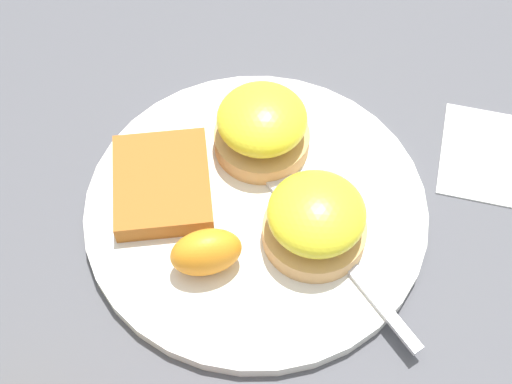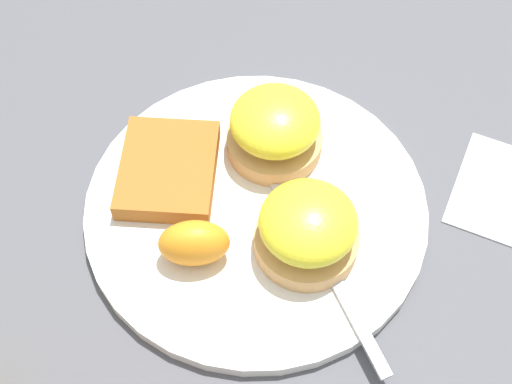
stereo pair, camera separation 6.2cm
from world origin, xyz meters
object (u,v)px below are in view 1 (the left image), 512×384
object	(u,v)px
sandwich_benedict_left	(316,220)
fork	(328,240)
sandwich_benedict_right	(265,126)
orange_wedge	(206,252)
hashbrown_patty	(162,183)

from	to	relation	value
sandwich_benedict_left	fork	xyz separation A→B (m)	(-0.00, -0.01, -0.03)
sandwich_benedict_right	fork	bearing A→B (deg)	-147.63
orange_wedge	fork	size ratio (longest dim) A/B	0.34
sandwich_benedict_left	sandwich_benedict_right	xyz separation A→B (m)	(0.10, 0.05, 0.00)
sandwich_benedict_right	orange_wedge	xyz separation A→B (m)	(-0.13, 0.04, -0.01)
hashbrown_patty	orange_wedge	bearing A→B (deg)	-145.88
orange_wedge	fork	xyz separation A→B (m)	(0.03, -0.10, -0.02)
sandwich_benedict_left	fork	distance (m)	0.03
sandwich_benedict_right	orange_wedge	bearing A→B (deg)	163.17
hashbrown_patty	sandwich_benedict_right	bearing A→B (deg)	-57.44
sandwich_benedict_left	orange_wedge	bearing A→B (deg)	110.88
orange_wedge	sandwich_benedict_right	bearing A→B (deg)	-16.83
fork	sandwich_benedict_left	bearing A→B (deg)	78.58
hashbrown_patty	fork	xyz separation A→B (m)	(-0.04, -0.15, -0.01)
sandwich_benedict_right	fork	world-z (taller)	sandwich_benedict_right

